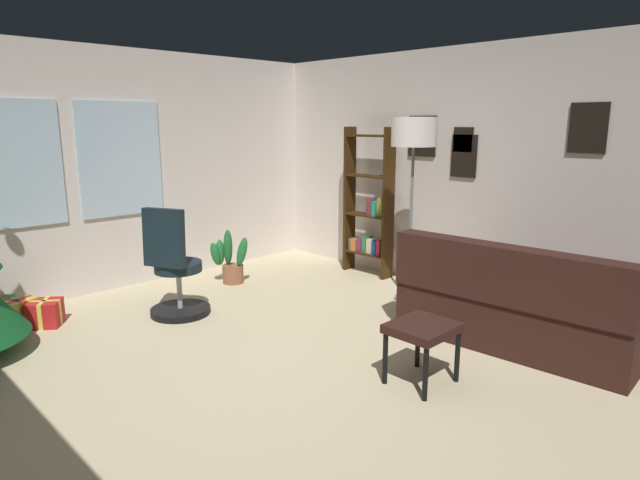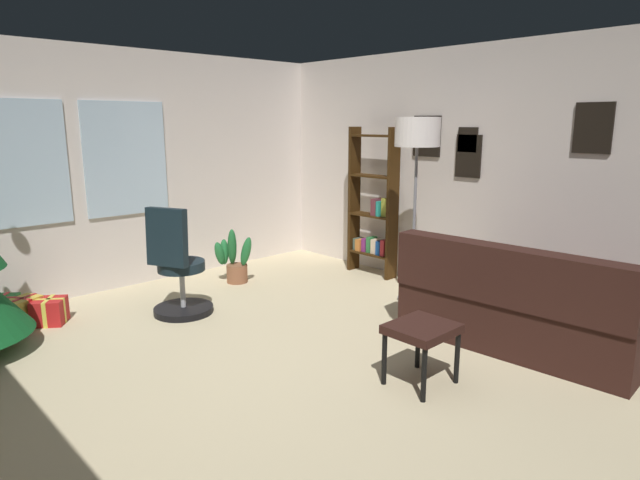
{
  "view_description": "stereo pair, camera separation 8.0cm",
  "coord_description": "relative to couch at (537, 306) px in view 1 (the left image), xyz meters",
  "views": [
    {
      "loc": [
        -2.41,
        -2.68,
        1.79
      ],
      "look_at": [
        0.27,
        0.06,
        0.95
      ],
      "focal_mm": 30.39,
      "sensor_mm": 36.0,
      "label": 1
    },
    {
      "loc": [
        -2.35,
        -2.74,
        1.79
      ],
      "look_at": [
        0.27,
        0.06,
        0.95
      ],
      "focal_mm": 30.39,
      "sensor_mm": 36.0,
      "label": 2
    }
  ],
  "objects": [
    {
      "name": "ground_plane",
      "position": [
        -1.86,
        0.89,
        -0.35
      ],
      "size": [
        5.26,
        5.92,
        0.1
      ],
      "primitive_type": "cube",
      "color": "#C9B991"
    },
    {
      "name": "wall_back_with_windows",
      "position": [
        -1.88,
        3.9,
        0.99
      ],
      "size": [
        5.26,
        0.12,
        2.56
      ],
      "color": "silver",
      "rests_on": "ground_plane"
    },
    {
      "name": "wall_right_with_frames",
      "position": [
        0.82,
        0.9,
        0.98
      ],
      "size": [
        0.12,
        5.92,
        2.56
      ],
      "color": "silver",
      "rests_on": "ground_plane"
    },
    {
      "name": "couch",
      "position": [
        0.0,
        0.0,
        0.0
      ],
      "size": [
        1.66,
        1.91,
        0.87
      ],
      "color": "black",
      "rests_on": "ground_plane"
    },
    {
      "name": "footstool",
      "position": [
        -1.31,
        0.23,
        0.07
      ],
      "size": [
        0.44,
        0.39,
        0.44
      ],
      "color": "black",
      "rests_on": "ground_plane"
    },
    {
      "name": "gift_box_red",
      "position": [
        -2.82,
        3.23,
        -0.18
      ],
      "size": [
        0.36,
        0.36,
        0.24
      ],
      "color": "red",
      "rests_on": "ground_plane"
    },
    {
      "name": "gift_box_gold",
      "position": [
        -3.0,
        3.36,
        -0.17
      ],
      "size": [
        0.35,
        0.31,
        0.25
      ],
      "color": "gold",
      "rests_on": "ground_plane"
    },
    {
      "name": "office_chair",
      "position": [
        -1.85,
        2.62,
        0.11
      ],
      "size": [
        0.58,
        0.56,
        1.04
      ],
      "color": "black",
      "rests_on": "ground_plane"
    },
    {
      "name": "bookshelf",
      "position": [
        0.56,
        2.31,
        0.47
      ],
      "size": [
        0.18,
        0.64,
        1.74
      ],
      "color": "#341F0A",
      "rests_on": "ground_plane"
    },
    {
      "name": "floor_lamp",
      "position": [
        0.1,
        1.38,
        1.31
      ],
      "size": [
        0.44,
        0.44,
        1.84
      ],
      "color": "slate",
      "rests_on": "ground_plane"
    },
    {
      "name": "potted_plant",
      "position": [
        -0.86,
        3.15,
        -0.05
      ],
      "size": [
        0.38,
        0.43,
        0.65
      ],
      "color": "brown",
      "rests_on": "ground_plane"
    }
  ]
}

